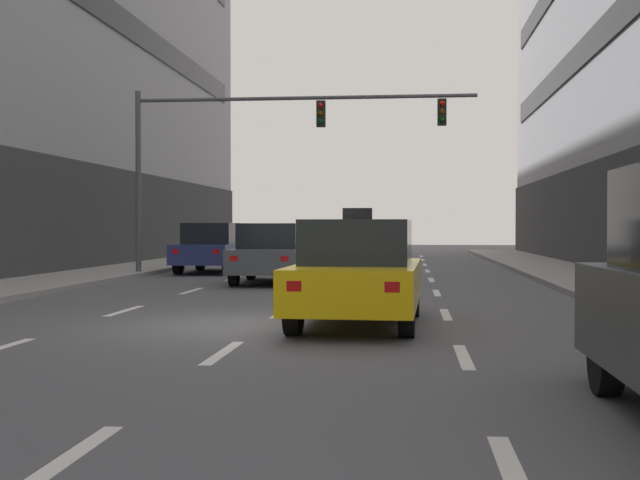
{
  "coord_description": "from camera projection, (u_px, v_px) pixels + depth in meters",
  "views": [
    {
      "loc": [
        2.38,
        -13.52,
        1.63
      ],
      "look_at": [
        -0.93,
        17.53,
        1.12
      ],
      "focal_mm": 46.74,
      "sensor_mm": 36.0,
      "label": 1
    }
  ],
  "objects": [
    {
      "name": "lane_stripe_l2_s9",
      "position": [
        359.0,
        260.0,
        40.57
      ],
      "size": [
        0.16,
        2.0,
        0.01
      ],
      "primitive_type": "cube",
      "color": "silver",
      "rests_on": "ground"
    },
    {
      "name": "lane_stripe_l2_s10",
      "position": [
        365.0,
        256.0,
        45.54
      ],
      "size": [
        0.16,
        2.0,
        0.01
      ],
      "primitive_type": "cube",
      "color": "silver",
      "rests_on": "ground"
    },
    {
      "name": "lane_stripe_l3_s7",
      "position": [
        427.0,
        271.0,
        30.3
      ],
      "size": [
        0.16,
        2.0,
        0.01
      ],
      "primitive_type": "cube",
      "color": "silver",
      "rests_on": "ground"
    },
    {
      "name": "lane_stripe_l3_s9",
      "position": [
        423.0,
        260.0,
        40.24
      ],
      "size": [
        0.16,
        2.0,
        0.01
      ],
      "primitive_type": "cube",
      "color": "silver",
      "rests_on": "ground"
    },
    {
      "name": "lane_stripe_l3_s2",
      "position": [
        514.0,
        475.0,
        5.44
      ],
      "size": [
        0.16,
        2.0,
        0.01
      ],
      "primitive_type": "cube",
      "color": "silver",
      "rests_on": "ground"
    },
    {
      "name": "lane_stripe_l1_s5",
      "position": [
        192.0,
        291.0,
        21.01
      ],
      "size": [
        0.16,
        2.0,
        0.01
      ],
      "primitive_type": "cube",
      "color": "silver",
      "rests_on": "ground"
    },
    {
      "name": "lane_stripe_l3_s6",
      "position": [
        431.0,
        280.0,
        25.33
      ],
      "size": [
        0.16,
        2.0,
        0.01
      ],
      "primitive_type": "cube",
      "color": "silver",
      "rests_on": "ground"
    },
    {
      "name": "lane_stripe_l2_s3",
      "position": [
        223.0,
        352.0,
        10.74
      ],
      "size": [
        0.16,
        2.0,
        0.01
      ],
      "primitive_type": "cube",
      "color": "silver",
      "rests_on": "ground"
    },
    {
      "name": "ground_plane",
      "position": [
        263.0,
        325.0,
        13.72
      ],
      "size": [
        120.0,
        120.0,
        0.0
      ],
      "primitive_type": "plane",
      "color": "#515156"
    },
    {
      "name": "lane_stripe_l1_s8",
      "position": [
        282.0,
        264.0,
        35.92
      ],
      "size": [
        0.16,
        2.0,
        0.01
      ],
      "primitive_type": "cube",
      "color": "silver",
      "rests_on": "ground"
    },
    {
      "name": "lane_stripe_l2_s4",
      "position": [
        282.0,
        312.0,
        15.71
      ],
      "size": [
        0.16,
        2.0,
        0.01
      ],
      "primitive_type": "cube",
      "color": "silver",
      "rests_on": "ground"
    },
    {
      "name": "lane_stripe_l2_s8",
      "position": [
        353.0,
        264.0,
        35.59
      ],
      "size": [
        0.16,
        2.0,
        0.01
      ],
      "primitive_type": "cube",
      "color": "silver",
      "rests_on": "ground"
    },
    {
      "name": "lane_stripe_l1_s10",
      "position": [
        309.0,
        256.0,
        45.86
      ],
      "size": [
        0.16,
        2.0,
        0.01
      ],
      "primitive_type": "cube",
      "color": "silver",
      "rests_on": "ground"
    },
    {
      "name": "car_driving_0",
      "position": [
        271.0,
        254.0,
        23.89
      ],
      "size": [
        2.02,
        4.62,
        1.72
      ],
      "color": "black",
      "rests_on": "ground"
    },
    {
      "name": "lane_stripe_l3_s10",
      "position": [
        421.0,
        256.0,
        45.21
      ],
      "size": [
        0.16,
        2.0,
        0.01
      ],
      "primitive_type": "cube",
      "color": "silver",
      "rests_on": "ground"
    },
    {
      "name": "lane_stripe_l3_s8",
      "position": [
        425.0,
        265.0,
        35.27
      ],
      "size": [
        0.16,
        2.0,
        0.01
      ],
      "primitive_type": "cube",
      "color": "silver",
      "rests_on": "ground"
    },
    {
      "name": "lane_stripe_l3_s4",
      "position": [
        446.0,
        314.0,
        15.38
      ],
      "size": [
        0.16,
        2.0,
        0.01
      ],
      "primitive_type": "cube",
      "color": "silver",
      "rests_on": "ground"
    },
    {
      "name": "taxi_driving_2",
      "position": [
        358.0,
        273.0,
        13.66
      ],
      "size": [
        2.1,
        4.7,
        1.93
      ],
      "color": "black",
      "rests_on": "ground"
    },
    {
      "name": "lane_stripe_l2_s2",
      "position": [
        63.0,
        461.0,
        5.77
      ],
      "size": [
        0.16,
        2.0,
        0.01
      ],
      "primitive_type": "cube",
      "color": "silver",
      "rests_on": "ground"
    },
    {
      "name": "lane_stripe_l3_s3",
      "position": [
        463.0,
        356.0,
        10.41
      ],
      "size": [
        0.16,
        2.0,
        0.01
      ],
      "primitive_type": "cube",
      "color": "silver",
      "rests_on": "ground"
    },
    {
      "name": "car_driving_1",
      "position": [
        213.0,
        248.0,
        29.33
      ],
      "size": [
        2.0,
        4.68,
        1.75
      ],
      "color": "black",
      "rests_on": "ground"
    },
    {
      "name": "lane_stripe_l3_s5",
      "position": [
        437.0,
        293.0,
        20.36
      ],
      "size": [
        0.16,
        2.0,
        0.01
      ],
      "primitive_type": "cube",
      "color": "silver",
      "rests_on": "ground"
    },
    {
      "name": "traffic_signal_0",
      "position": [
        260.0,
        135.0,
        27.08
      ],
      "size": [
        11.16,
        0.35,
        5.97
      ],
      "color": "#4C4C51",
      "rests_on": "sidewalk_left"
    },
    {
      "name": "lane_stripe_l2_s7",
      "position": [
        344.0,
        270.0,
        30.62
      ],
      "size": [
        0.16,
        2.0,
        0.01
      ],
      "primitive_type": "cube",
      "color": "silver",
      "rests_on": "ground"
    },
    {
      "name": "lane_stripe_l2_s5",
      "position": [
        312.0,
        292.0,
        20.68
      ],
      "size": [
        0.16,
        2.0,
        0.01
      ],
      "primitive_type": "cube",
      "color": "silver",
      "rests_on": "ground"
    },
    {
      "name": "lane_stripe_l1_s7",
      "position": [
        261.0,
        270.0,
        30.95
      ],
      "size": [
        0.16,
        2.0,
        0.01
      ],
      "primitive_type": "cube",
      "color": "silver",
      "rests_on": "ground"
    },
    {
      "name": "lane_stripe_l1_s6",
      "position": [
        233.0,
        278.0,
        25.98
      ],
      "size": [
        0.16,
        2.0,
        0.01
      ],
      "primitive_type": "cube",
      "color": "silver",
      "rests_on": "ground"
    },
    {
      "name": "lane_stripe_l1_s4",
      "position": [
        125.0,
        311.0,
        16.03
      ],
      "size": [
        0.16,
        2.0,
        0.01
      ],
      "primitive_type": "cube",
      "color": "silver",
      "rests_on": "ground"
    },
    {
      "name": "lane_stripe_l1_s9",
      "position": [
        297.0,
        259.0,
        40.89
      ],
      "size": [
        0.16,
        2.0,
        0.01
      ],
      "primitive_type": "cube",
      "color": "silver",
      "rests_on": "ground"
    },
    {
      "name": "lane_stripe_l2_s6",
      "position": [
        331.0,
        279.0,
        25.65
      ],
      "size": [
        0.16,
        2.0,
        0.01
      ],
      "primitive_type": "cube",
      "color": "silver",
      "rests_on": "ground"
    }
  ]
}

